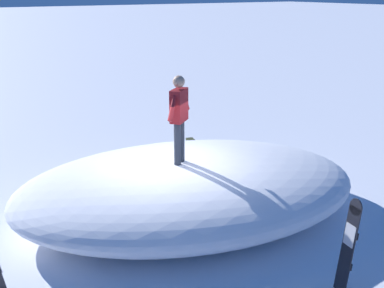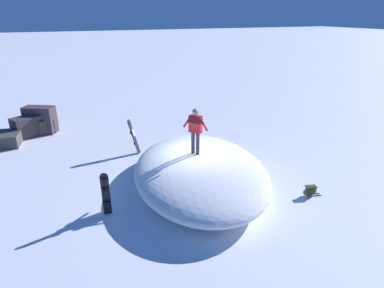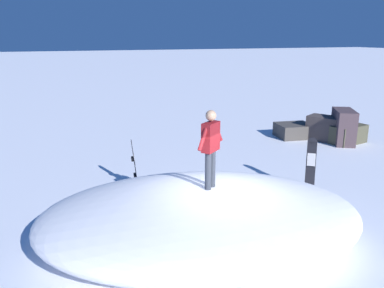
% 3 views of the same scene
% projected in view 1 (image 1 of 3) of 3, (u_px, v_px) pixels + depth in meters
% --- Properties ---
extents(ground, '(240.00, 240.00, 0.00)m').
position_uv_depth(ground, '(170.00, 222.00, 9.92)').
color(ground, white).
extents(snow_mound, '(6.54, 8.23, 1.26)m').
position_uv_depth(snow_mound, '(188.00, 187.00, 10.05)').
color(snow_mound, white).
rests_on(snow_mound, ground).
extents(snowboarder_standing, '(0.72, 0.89, 1.76)m').
position_uv_depth(snowboarder_standing, '(179.00, 113.00, 9.33)').
color(snowboarder_standing, '#333842').
rests_on(snowboarder_standing, snow_mound).
extents(snowboard_primary_upright, '(0.30, 0.24, 1.59)m').
position_uv_depth(snowboard_primary_upright, '(349.00, 245.00, 7.42)').
color(snowboard_primary_upright, black).
rests_on(snowboard_primary_upright, ground).
extents(backpack_near, '(0.70, 0.36, 0.40)m').
position_uv_depth(backpack_near, '(191.00, 146.00, 14.05)').
color(backpack_near, '#383D23').
rests_on(backpack_near, ground).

